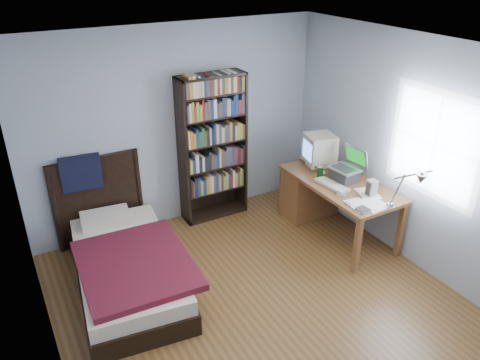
{
  "coord_description": "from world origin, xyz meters",
  "views": [
    {
      "loc": [
        -1.98,
        -3.01,
        3.24
      ],
      "look_at": [
        0.27,
        0.99,
        0.95
      ],
      "focal_mm": 35.0,
      "sensor_mm": 36.0,
      "label": 1
    }
  ],
  "objects": [
    {
      "name": "external_drive",
      "position": [
        1.26,
        0.09,
        0.74
      ],
      "size": [
        0.13,
        0.13,
        0.03
      ],
      "primitive_type": "cube",
      "rotation": [
        0.0,
        0.0,
        0.07
      ],
      "color": "gray",
      "rests_on": "desk"
    },
    {
      "name": "crt_monitor",
      "position": [
        1.55,
        1.25,
        0.97
      ],
      "size": [
        0.44,
        0.41,
        0.43
      ],
      "color": "beige",
      "rests_on": "desk"
    },
    {
      "name": "speaker",
      "position": [
        1.58,
        0.32,
        0.82
      ],
      "size": [
        0.1,
        0.1,
        0.19
      ],
      "primitive_type": "cube",
      "rotation": [
        0.0,
        0.0,
        -0.1
      ],
      "color": "gray",
      "rests_on": "desk"
    },
    {
      "name": "room",
      "position": [
        0.03,
        -0.0,
        1.25
      ],
      "size": [
        4.2,
        4.24,
        2.5
      ],
      "color": "brown",
      "rests_on": "ground"
    },
    {
      "name": "desk",
      "position": [
        1.5,
        1.18,
        0.41
      ],
      "size": [
        0.75,
        1.55,
        0.73
      ],
      "color": "brown",
      "rests_on": "floor"
    },
    {
      "name": "bookshelf",
      "position": [
        0.4,
        1.94,
        0.96
      ],
      "size": [
        0.86,
        0.3,
        1.9
      ],
      "color": "black",
      "rests_on": "floor"
    },
    {
      "name": "laptop",
      "position": [
        1.56,
        0.75,
        0.85
      ],
      "size": [
        0.36,
        0.37,
        0.42
      ],
      "color": "#2D2D30",
      "rests_on": "desk"
    },
    {
      "name": "soda_can",
      "position": [
        1.38,
        0.98,
        0.79
      ],
      "size": [
        0.07,
        0.07,
        0.13
      ],
      "primitive_type": "cylinder",
      "color": "#083D14",
      "rests_on": "desk"
    },
    {
      "name": "bed",
      "position": [
        -1.07,
        1.13,
        0.26
      ],
      "size": [
        1.23,
        2.13,
        1.16
      ],
      "color": "black",
      "rests_on": "floor"
    },
    {
      "name": "phone_silver",
      "position": [
        1.28,
        0.47,
        0.74
      ],
      "size": [
        0.11,
        0.12,
        0.02
      ],
      "primitive_type": "cube",
      "rotation": [
        0.0,
        0.0,
        0.65
      ],
      "color": "silver",
      "rests_on": "desk"
    },
    {
      "name": "mouse",
      "position": [
        1.46,
        1.04,
        0.75
      ],
      "size": [
        0.07,
        0.12,
        0.04
      ],
      "primitive_type": "ellipsoid",
      "color": "silver",
      "rests_on": "desk"
    },
    {
      "name": "phone_grey",
      "position": [
        1.22,
        0.28,
        0.74
      ],
      "size": [
        0.06,
        0.09,
        0.02
      ],
      "primitive_type": "cube",
      "rotation": [
        0.0,
        0.0,
        -0.16
      ],
      "color": "gray",
      "rests_on": "desk"
    },
    {
      "name": "keyboard",
      "position": [
        1.34,
        0.71,
        0.75
      ],
      "size": [
        0.22,
        0.46,
        0.04
      ],
      "primitive_type": "cube",
      "rotation": [
        0.0,
        0.07,
        0.11
      ],
      "color": "#B9AF9A",
      "rests_on": "desk"
    },
    {
      "name": "desk_lamp",
      "position": [
        1.46,
        -0.35,
        1.23
      ],
      "size": [
        0.24,
        0.52,
        0.62
      ],
      "color": "#99999E",
      "rests_on": "desk"
    }
  ]
}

